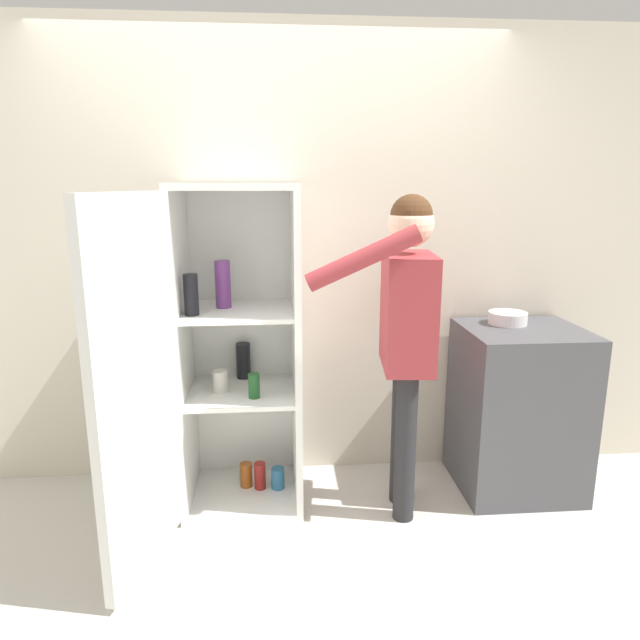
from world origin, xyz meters
name	(u,v)px	position (x,y,z in m)	size (l,w,h in m)	color
ground_plane	(285,568)	(0.00, 0.00, 0.00)	(12.00, 12.00, 0.00)	beige
wall_back	(278,260)	(0.00, 0.98, 1.27)	(7.00, 0.06, 2.55)	beige
refrigerator	(220,356)	(-0.31, 0.55, 0.85)	(0.83, 1.18, 1.70)	white
person	(406,318)	(0.62, 0.44, 1.05)	(0.67, 0.56, 1.65)	#262628
counter	(518,409)	(1.33, 0.63, 0.47)	(0.64, 0.59, 0.93)	#4C4C51
bowl	(508,318)	(1.27, 0.75, 0.97)	(0.21, 0.21, 0.07)	white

